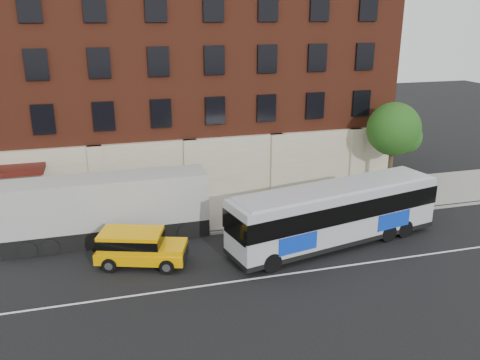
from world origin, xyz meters
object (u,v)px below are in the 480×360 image
object	(u,v)px
city_bus	(335,212)
yellow_suv	(137,246)
sign_pole	(49,226)
street_tree	(394,131)
shipping_container	(107,209)

from	to	relation	value
city_bus	yellow_suv	size ratio (longest dim) A/B	2.61
sign_pole	yellow_suv	bearing A→B (deg)	-31.95
street_tree	yellow_suv	world-z (taller)	street_tree
sign_pole	shipping_container	bearing A→B (deg)	12.35
street_tree	yellow_suv	distance (m)	19.04
city_bus	yellow_suv	world-z (taller)	city_bus
city_bus	shipping_container	bearing A→B (deg)	162.21
sign_pole	yellow_suv	distance (m)	5.08
city_bus	shipping_container	world-z (taller)	shipping_container
shipping_container	street_tree	bearing A→B (deg)	8.02
street_tree	city_bus	distance (m)	10.06
sign_pole	street_tree	distance (m)	22.49
city_bus	shipping_container	xyz separation A→B (m)	(-11.79, 3.78, -0.04)
street_tree	city_bus	size ratio (longest dim) A/B	0.50
sign_pole	city_bus	world-z (taller)	city_bus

